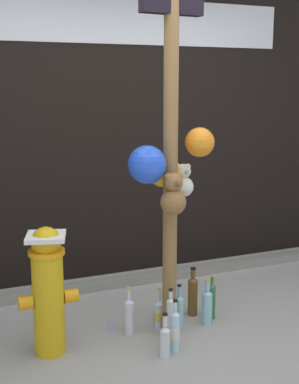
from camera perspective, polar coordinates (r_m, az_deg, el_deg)
The scene contains 18 objects.
ground_plane at distance 3.58m, azimuth 5.93°, elevation -17.81°, with size 14.00×14.00×0.00m, color #9E9B93.
building_wall at distance 4.82m, azimuth -4.24°, elevation 14.18°, with size 10.00×0.21×3.95m.
curb_strip at distance 4.73m, azimuth -2.25°, elevation -9.67°, with size 8.00×0.12×0.08m, color gray.
memorial_post at distance 3.48m, azimuth 2.14°, elevation 5.52°, with size 0.62×0.46×2.56m.
fire_hydrant at distance 3.52m, azimuth -11.08°, elevation -10.29°, with size 0.39×0.31×0.87m.
bottle_0 at distance 4.12m, azimuth 4.76°, elevation -11.14°, with size 0.08×0.08×0.39m.
bottle_1 at distance 3.91m, azimuth 3.26°, elevation -12.87°, with size 0.06×0.06×0.34m.
bottle_2 at distance 3.92m, azimuth 1.04°, elevation -13.17°, with size 0.06×0.06×0.31m.
bottle_3 at distance 3.73m, azimuth 2.33°, elevation -13.61°, with size 0.06×0.06×0.38m.
bottle_4 at distance 3.98m, azimuth 6.34°, elevation -12.27°, with size 0.08×0.08×0.35m.
bottle_5 at distance 4.08m, azimuth 6.83°, elevation -11.68°, with size 0.06×0.06×0.35m.
bottle_6 at distance 4.07m, azimuth 1.98°, elevation -11.58°, with size 0.07×0.07×0.38m.
bottle_7 at distance 3.55m, azimuth 1.70°, elevation -15.88°, with size 0.07×0.07×0.30m.
bottle_8 at distance 3.82m, azimuth -2.25°, elevation -13.34°, with size 0.07×0.07×0.36m.
bottle_9 at distance 3.99m, azimuth 2.07°, elevation -12.43°, with size 0.07×0.07×0.35m.
bottle_10 at distance 3.60m, azimuth 2.81°, elevation -14.93°, with size 0.07×0.07×0.37m.
litter_0 at distance 4.62m, azimuth -5.08°, elevation -10.74°, with size 0.08×0.11×0.01m, color #8C99B2.
litter_1 at distance 4.00m, azimuth -4.19°, elevation -14.46°, with size 0.14×0.07×0.01m, color #8C99B2.
Camera 1 is at (-1.51, -2.74, 1.76)m, focal length 48.64 mm.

